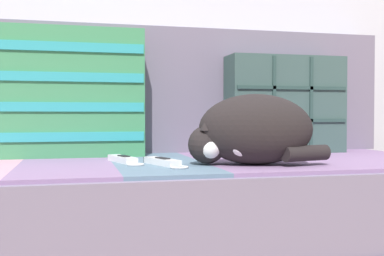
# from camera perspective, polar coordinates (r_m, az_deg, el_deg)

# --- Properties ---
(couch) EXTENTS (1.94, 0.82, 0.40)m
(couch) POSITION_cam_1_polar(r_m,az_deg,el_deg) (1.51, -4.52, -11.51)
(couch) COLOR #3D3838
(couch) RESTS_ON ground_plane
(sofa_backrest) EXTENTS (1.90, 0.14, 0.46)m
(sofa_backrest) POSITION_cam_1_polar(r_m,az_deg,el_deg) (1.81, -6.29, 4.46)
(sofa_backrest) COLOR slate
(sofa_backrest) RESTS_ON couch
(throw_pillow_quilted) EXTENTS (0.43, 0.14, 0.35)m
(throw_pillow_quilted) POSITION_cam_1_polar(r_m,az_deg,el_deg) (1.81, 10.95, 2.75)
(throw_pillow_quilted) COLOR #38514C
(throw_pillow_quilted) RESTS_ON couch
(throw_pillow_striped) EXTENTS (0.46, 0.14, 0.42)m
(throw_pillow_striped) POSITION_cam_1_polar(r_m,az_deg,el_deg) (1.64, -13.81, 4.07)
(throw_pillow_striped) COLOR #3D8956
(throw_pillow_striped) RESTS_ON couch
(sleeping_cat) EXTENTS (0.38, 0.25, 0.20)m
(sleeping_cat) POSITION_cam_1_polar(r_m,az_deg,el_deg) (1.34, 6.96, -0.44)
(sleeping_cat) COLOR black
(sleeping_cat) RESTS_ON couch
(game_remote_near) EXTENTS (0.10, 0.20, 0.02)m
(game_remote_near) POSITION_cam_1_polar(r_m,az_deg,el_deg) (1.33, -3.52, -4.03)
(game_remote_near) COLOR white
(game_remote_near) RESTS_ON couch
(game_remote_far) EXTENTS (0.09, 0.20, 0.02)m
(game_remote_far) POSITION_cam_1_polar(r_m,az_deg,el_deg) (1.42, -8.14, -3.72)
(game_remote_far) COLOR white
(game_remote_far) RESTS_ON couch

